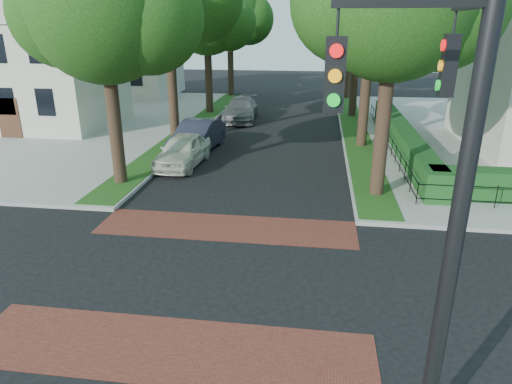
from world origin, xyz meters
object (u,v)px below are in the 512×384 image
at_px(traffic_signal, 447,170).
at_px(parked_car_front, 183,150).
at_px(parked_car_middle, 197,136).
at_px(parked_car_rear, 241,109).

distance_m(traffic_signal, parked_car_front, 17.35).
xyz_separation_m(traffic_signal, parked_car_front, (-8.49, 14.62, -3.92)).
xyz_separation_m(parked_car_middle, parked_car_rear, (0.96, 8.83, -0.04)).
bearing_deg(traffic_signal, parked_car_middle, 115.95).
relative_size(traffic_signal, parked_car_middle, 1.56).
relative_size(traffic_signal, parked_car_rear, 1.44).
bearing_deg(parked_car_rear, traffic_signal, -77.60).
bearing_deg(parked_car_rear, parked_car_middle, -99.78).
height_order(traffic_signal, parked_car_front, traffic_signal).
distance_m(parked_car_front, parked_car_middle, 2.82).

